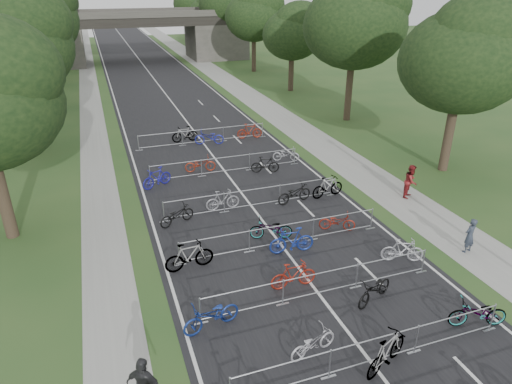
# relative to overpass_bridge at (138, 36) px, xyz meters

# --- Properties ---
(road) EXTENTS (11.00, 140.00, 0.01)m
(road) POSITION_rel_overpass_bridge_xyz_m (0.00, -15.00, -3.53)
(road) COLOR black
(road) RESTS_ON ground
(sidewalk_right) EXTENTS (3.00, 140.00, 0.01)m
(sidewalk_right) POSITION_rel_overpass_bridge_xyz_m (8.00, -15.00, -3.53)
(sidewalk_right) COLOR gray
(sidewalk_right) RESTS_ON ground
(sidewalk_left) EXTENTS (2.00, 140.00, 0.01)m
(sidewalk_left) POSITION_rel_overpass_bridge_xyz_m (-7.50, -15.00, -3.53)
(sidewalk_left) COLOR gray
(sidewalk_left) RESTS_ON ground
(lane_markings) EXTENTS (0.12, 140.00, 0.00)m
(lane_markings) POSITION_rel_overpass_bridge_xyz_m (0.00, -15.00, -3.53)
(lane_markings) COLOR silver
(lane_markings) RESTS_ON ground
(overpass_bridge) EXTENTS (31.00, 8.00, 7.05)m
(overpass_bridge) POSITION_rel_overpass_bridge_xyz_m (0.00, 0.00, 0.00)
(overpass_bridge) COLOR #403E39
(overpass_bridge) RESTS_ON ground
(tree_right_0) EXTENTS (7.17, 7.17, 10.93)m
(tree_right_0) POSITION_rel_overpass_bridge_xyz_m (13.11, -49.07, 3.39)
(tree_right_0) COLOR #33261C
(tree_right_0) RESTS_ON ground
(tree_left_1) EXTENTS (7.56, 7.56, 11.53)m
(tree_left_1) POSITION_rel_overpass_bridge_xyz_m (-11.39, -37.07, 3.77)
(tree_left_1) COLOR #33261C
(tree_left_1) RESTS_ON ground
(tree_right_1) EXTENTS (8.18, 8.18, 12.47)m
(tree_right_1) POSITION_rel_overpass_bridge_xyz_m (13.11, -37.07, 4.37)
(tree_right_1) COLOR #33261C
(tree_right_1) RESTS_ON ground
(tree_left_2) EXTENTS (8.40, 8.40, 12.81)m
(tree_left_2) POSITION_rel_overpass_bridge_xyz_m (-11.39, -25.07, 4.58)
(tree_left_2) COLOR #33261C
(tree_left_2) RESTS_ON ground
(tree_right_2) EXTENTS (6.16, 6.16, 9.39)m
(tree_right_2) POSITION_rel_overpass_bridge_xyz_m (13.11, -25.07, 2.41)
(tree_right_2) COLOR #33261C
(tree_right_2) RESTS_ON ground
(tree_left_3) EXTENTS (6.72, 6.72, 10.25)m
(tree_left_3) POSITION_rel_overpass_bridge_xyz_m (-11.39, -13.07, 2.96)
(tree_left_3) COLOR #33261C
(tree_left_3) RESTS_ON ground
(tree_right_3) EXTENTS (7.17, 7.17, 10.93)m
(tree_right_3) POSITION_rel_overpass_bridge_xyz_m (13.11, -13.07, 3.39)
(tree_right_3) COLOR #33261C
(tree_right_3) RESTS_ON ground
(tree_left_4) EXTENTS (7.56, 7.56, 11.53)m
(tree_left_4) POSITION_rel_overpass_bridge_xyz_m (-11.39, -1.07, 3.77)
(tree_left_4) COLOR #33261C
(tree_left_4) RESTS_ON ground
(tree_right_4) EXTENTS (8.18, 8.18, 12.47)m
(tree_right_4) POSITION_rel_overpass_bridge_xyz_m (13.11, -1.07, 4.37)
(tree_right_4) COLOR #33261C
(tree_right_4) RESTS_ON ground
(tree_left_5) EXTENTS (8.40, 8.40, 12.81)m
(tree_left_5) POSITION_rel_overpass_bridge_xyz_m (-11.39, 10.93, 4.58)
(tree_left_5) COLOR #33261C
(tree_left_5) RESTS_ON ground
(tree_right_5) EXTENTS (6.16, 6.16, 9.39)m
(tree_right_5) POSITION_rel_overpass_bridge_xyz_m (13.11, 10.93, 2.41)
(tree_right_5) COLOR #33261C
(tree_right_5) RESTS_ON ground
(tree_left_6) EXTENTS (6.72, 6.72, 10.25)m
(tree_left_6) POSITION_rel_overpass_bridge_xyz_m (-11.39, 22.93, 2.96)
(tree_left_6) COLOR #33261C
(tree_left_6) RESTS_ON ground
(tree_right_6) EXTENTS (7.17, 7.17, 10.93)m
(tree_right_6) POSITION_rel_overpass_bridge_xyz_m (13.11, 22.93, 3.39)
(tree_right_6) COLOR #33261C
(tree_right_6) RESTS_ON ground
(barrier_row_1) EXTENTS (9.70, 0.08, 1.10)m
(barrier_row_1) POSITION_rel_overpass_bridge_xyz_m (0.00, -61.40, -2.99)
(barrier_row_1) COLOR #ABAEB4
(barrier_row_1) RESTS_ON ground
(barrier_row_2) EXTENTS (9.70, 0.08, 1.10)m
(barrier_row_2) POSITION_rel_overpass_bridge_xyz_m (0.00, -57.80, -2.99)
(barrier_row_2) COLOR #ABAEB4
(barrier_row_2) RESTS_ON ground
(barrier_row_3) EXTENTS (9.70, 0.08, 1.10)m
(barrier_row_3) POSITION_rel_overpass_bridge_xyz_m (0.00, -54.00, -2.99)
(barrier_row_3) COLOR #ABAEB4
(barrier_row_3) RESTS_ON ground
(barrier_row_4) EXTENTS (9.70, 0.08, 1.10)m
(barrier_row_4) POSITION_rel_overpass_bridge_xyz_m (0.00, -50.00, -2.99)
(barrier_row_4) COLOR #ABAEB4
(barrier_row_4) RESTS_ON ground
(barrier_row_5) EXTENTS (9.70, 0.08, 1.10)m
(barrier_row_5) POSITION_rel_overpass_bridge_xyz_m (0.00, -45.00, -2.99)
(barrier_row_5) COLOR #ABAEB4
(barrier_row_5) RESTS_ON ground
(barrier_row_6) EXTENTS (9.70, 0.08, 1.10)m
(barrier_row_6) POSITION_rel_overpass_bridge_xyz_m (0.00, -39.00, -2.99)
(barrier_row_6) COLOR #ABAEB4
(barrier_row_6) RESTS_ON ground
(bike_5) EXTENTS (1.84, 0.99, 0.92)m
(bike_5) POSITION_rel_overpass_bridge_xyz_m (-1.58, -60.37, -3.07)
(bike_5) COLOR #B9B7C0
(bike_5) RESTS_ON ground
(bike_6) EXTENTS (2.10, 1.36, 1.23)m
(bike_6) POSITION_rel_overpass_bridge_xyz_m (0.28, -61.62, -2.92)
(bike_6) COLOR #ABAEB4
(bike_6) RESTS_ON ground
(bike_7) EXTENTS (2.15, 1.27, 1.07)m
(bike_7) POSITION_rel_overpass_bridge_xyz_m (4.30, -61.08, -3.00)
(bike_7) COLOR #ABAEB4
(bike_7) RESTS_ON ground
(bike_8) EXTENTS (2.19, 1.16, 1.09)m
(bike_8) POSITION_rel_overpass_bridge_xyz_m (-4.30, -58.17, -2.99)
(bike_8) COLOR navy
(bike_8) RESTS_ON ground
(bike_9) EXTENTS (1.87, 0.58, 1.12)m
(bike_9) POSITION_rel_overpass_bridge_xyz_m (-0.75, -56.97, -2.97)
(bike_9) COLOR #9E2517
(bike_9) RESTS_ON ground
(bike_10) EXTENTS (2.06, 1.41, 1.03)m
(bike_10) POSITION_rel_overpass_bridge_xyz_m (1.73, -58.75, -3.02)
(bike_10) COLOR black
(bike_10) RESTS_ON ground
(bike_11) EXTENTS (1.85, 1.15, 1.08)m
(bike_11) POSITION_rel_overpass_bridge_xyz_m (4.30, -56.84, -3.00)
(bike_11) COLOR #ADADB5
(bike_11) RESTS_ON ground
(bike_12) EXTENTS (2.10, 0.74, 1.24)m
(bike_12) POSITION_rel_overpass_bridge_xyz_m (-4.27, -54.41, -2.91)
(bike_12) COLOR #ABAEB4
(bike_12) RESTS_ON ground
(bike_13) EXTENTS (2.08, 1.25, 1.03)m
(bike_13) POSITION_rel_overpass_bridge_xyz_m (-0.24, -53.26, -3.02)
(bike_13) COLOR #ABAEB4
(bike_13) RESTS_ON ground
(bike_14) EXTENTS (2.06, 0.79, 1.21)m
(bike_14) POSITION_rel_overpass_bridge_xyz_m (0.18, -54.64, -2.93)
(bike_14) COLOR navy
(bike_14) RESTS_ON ground
(bike_15) EXTENTS (1.80, 1.29, 0.90)m
(bike_15) POSITION_rel_overpass_bridge_xyz_m (3.02, -53.56, -3.08)
(bike_15) COLOR maroon
(bike_15) RESTS_ON ground
(bike_16) EXTENTS (1.99, 1.33, 0.99)m
(bike_16) POSITION_rel_overpass_bridge_xyz_m (-4.05, -50.43, -3.04)
(bike_16) COLOR black
(bike_16) RESTS_ON ground
(bike_17) EXTENTS (1.81, 0.53, 1.08)m
(bike_17) POSITION_rel_overpass_bridge_xyz_m (-1.52, -49.67, -2.99)
(bike_17) COLOR gray
(bike_17) RESTS_ON ground
(bike_18) EXTENTS (2.12, 1.05, 1.06)m
(bike_18) POSITION_rel_overpass_bridge_xyz_m (2.30, -50.15, -3.00)
(bike_18) COLOR black
(bike_18) RESTS_ON ground
(bike_19) EXTENTS (2.04, 0.83, 1.19)m
(bike_19) POSITION_rel_overpass_bridge_xyz_m (4.30, -50.12, -2.94)
(bike_19) COLOR #ABAEB4
(bike_19) RESTS_ON ground
(bike_20) EXTENTS (1.96, 1.38, 1.16)m
(bike_20) POSITION_rel_overpass_bridge_xyz_m (-4.30, -45.66, -2.95)
(bike_20) COLOR #1E1C9C
(bike_20) RESTS_ON ground
(bike_21) EXTENTS (1.96, 0.90, 1.00)m
(bike_21) POSITION_rel_overpass_bridge_xyz_m (-1.43, -44.22, -3.04)
(bike_21) COLOR maroon
(bike_21) RESTS_ON ground
(bike_22) EXTENTS (1.82, 0.96, 1.05)m
(bike_22) POSITION_rel_overpass_bridge_xyz_m (2.30, -45.72, -3.01)
(bike_22) COLOR black
(bike_22) RESTS_ON ground
(bike_23) EXTENTS (1.85, 1.24, 0.92)m
(bike_23) POSITION_rel_overpass_bridge_xyz_m (4.30, -44.30, -3.07)
(bike_23) COLOR #A0A1A8
(bike_23) RESTS_ON ground
(bike_25) EXTENTS (1.96, 0.66, 1.16)m
(bike_25) POSITION_rel_overpass_bridge_xyz_m (-1.17, -38.20, -2.95)
(bike_25) COLOR #ABAEB4
(bike_25) RESTS_ON ground
(bike_26) EXTENTS (2.21, 1.26, 1.10)m
(bike_26) POSITION_rel_overpass_bridge_xyz_m (0.36, -39.39, -2.98)
(bike_26) COLOR #1B2197
(bike_26) RESTS_ON ground
(bike_27) EXTENTS (1.95, 0.78, 1.14)m
(bike_27) POSITION_rel_overpass_bridge_xyz_m (3.57, -39.02, -2.97)
(bike_27) COLOR maroon
(bike_27) RESTS_ON ground
(pedestrian_a) EXTENTS (0.65, 0.50, 1.62)m
(pedestrian_a) POSITION_rel_overpass_bridge_xyz_m (7.47, -57.16, -2.73)
(pedestrian_a) COLOR #2B3341
(pedestrian_a) RESTS_ON ground
(pedestrian_b) EXTENTS (1.14, 1.11, 1.85)m
(pedestrian_b) POSITION_rel_overpass_bridge_xyz_m (8.55, -51.61, -2.61)
(pedestrian_b) COLOR maroon
(pedestrian_b) RESTS_ON ground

